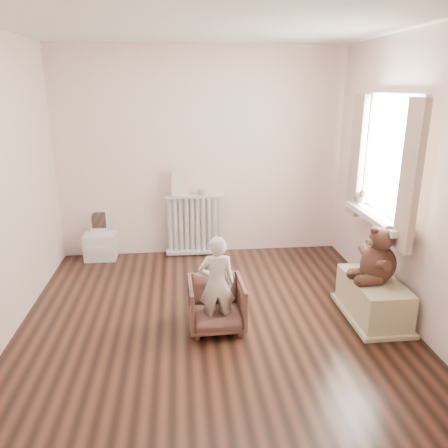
{
  "coord_description": "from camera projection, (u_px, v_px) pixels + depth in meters",
  "views": [
    {
      "loc": [
        -0.28,
        -3.7,
        2.13
      ],
      "look_at": [
        0.15,
        0.45,
        0.8
      ],
      "focal_mm": 35.0,
      "sensor_mm": 36.0,
      "label": 1
    }
  ],
  "objects": [
    {
      "name": "window",
      "position": [
        392.0,
        159.0,
        4.19
      ],
      "size": [
        0.03,
        0.9,
        1.1
      ],
      "primitive_type": "cube",
      "color": "white",
      "rests_on": "right_wall"
    },
    {
      "name": "floor",
      "position": [
        213.0,
        318.0,
        4.18
      ],
      "size": [
        3.6,
        3.6,
        0.01
      ],
      "primitive_type": "cube",
      "color": "black",
      "rests_on": "ground"
    },
    {
      "name": "toy_bench",
      "position": [
        373.0,
        297.0,
        4.15
      ],
      "size": [
        0.43,
        0.82,
        0.39
      ],
      "primitive_type": "cube",
      "color": "beige",
      "rests_on": "floor"
    },
    {
      "name": "back_wall",
      "position": [
        201.0,
        154.0,
        5.49
      ],
      "size": [
        3.6,
        0.02,
        2.6
      ],
      "primitive_type": "cube",
      "color": "white",
      "rests_on": "ground"
    },
    {
      "name": "curtain_left",
      "position": [
        410.0,
        177.0,
        3.66
      ],
      "size": [
        0.06,
        0.26,
        1.3
      ],
      "primitive_type": "cube",
      "color": "#C6AD93",
      "rests_on": "right_wall"
    },
    {
      "name": "front_wall",
      "position": [
        241.0,
        268.0,
        2.08
      ],
      "size": [
        3.6,
        0.02,
        2.6
      ],
      "primitive_type": "cube",
      "color": "white",
      "rests_on": "ground"
    },
    {
      "name": "window_sill",
      "position": [
        377.0,
        217.0,
        4.36
      ],
      "size": [
        0.22,
        1.1,
        0.06
      ],
      "primitive_type": "cube",
      "color": "silver",
      "rests_on": "right_wall"
    },
    {
      "name": "tin_a",
      "position": [
        201.0,
        192.0,
        5.51
      ],
      "size": [
        0.11,
        0.11,
        0.07
      ],
      "primitive_type": "cylinder",
      "color": "#A59E8C",
      "rests_on": "radiator"
    },
    {
      "name": "plush_cat",
      "position": [
        361.0,
        195.0,
        4.7
      ],
      "size": [
        0.17,
        0.24,
        0.19
      ],
      "primitive_type": null,
      "rotation": [
        0.0,
        0.0,
        0.15
      ],
      "color": "slate",
      "rests_on": "window_sill"
    },
    {
      "name": "toy_vanity",
      "position": [
        100.0,
        238.0,
        5.53
      ],
      "size": [
        0.39,
        0.28,
        0.61
      ],
      "primitive_type": "cube",
      "color": "silver",
      "rests_on": "floor"
    },
    {
      "name": "radiator",
      "position": [
        195.0,
        226.0,
        5.64
      ],
      "size": [
        0.76,
        0.14,
        0.8
      ],
      "primitive_type": "cube",
      "color": "silver",
      "rests_on": "floor"
    },
    {
      "name": "child",
      "position": [
        217.0,
        284.0,
        3.84
      ],
      "size": [
        0.33,
        0.22,
        0.88
      ],
      "primitive_type": "imported",
      "rotation": [
        0.0,
        0.0,
        3.17
      ],
      "color": "silver",
      "rests_on": "armchair"
    },
    {
      "name": "curtain_right",
      "position": [
        357.0,
        156.0,
        4.74
      ],
      "size": [
        0.06,
        0.26,
        1.3
      ],
      "primitive_type": "cube",
      "color": "#C6AD93",
      "rests_on": "right_wall"
    },
    {
      "name": "armchair",
      "position": [
        216.0,
        305.0,
        3.96
      ],
      "size": [
        0.51,
        0.52,
        0.46
      ],
      "primitive_type": "imported",
      "rotation": [
        0.0,
        0.0,
        0.03
      ],
      "color": "brown",
      "rests_on": "floor"
    },
    {
      "name": "teddy_bear",
      "position": [
        380.0,
        252.0,
        3.99
      ],
      "size": [
        0.45,
        0.36,
        0.53
      ],
      "primitive_type": null,
      "rotation": [
        0.0,
        0.0,
        0.06
      ],
      "color": "#331B14",
      "rests_on": "toy_bench"
    },
    {
      "name": "paper_doll",
      "position": [
        179.0,
        183.0,
        5.45
      ],
      "size": [
        0.2,
        0.02,
        0.33
      ],
      "primitive_type": "cube",
      "color": "beige",
      "rests_on": "radiator"
    },
    {
      "name": "right_wall",
      "position": [
        410.0,
        181.0,
        3.96
      ],
      "size": [
        0.02,
        3.6,
        2.6
      ],
      "primitive_type": "cube",
      "color": "white",
      "rests_on": "ground"
    },
    {
      "name": "ceiling",
      "position": [
        211.0,
        22.0,
        3.39
      ],
      "size": [
        3.6,
        3.6,
        0.01
      ],
      "primitive_type": "cube",
      "color": "white",
      "rests_on": "ground"
    }
  ]
}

